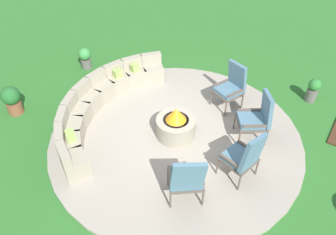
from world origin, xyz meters
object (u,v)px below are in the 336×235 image
(lounge_chair_front_right, at_px, (244,156))
(potted_plant_2, at_px, (313,89))
(curved_stone_bench, at_px, (101,103))
(lounge_chair_back_left, at_px, (257,117))
(potted_plant_0, at_px, (85,57))
(lounge_chair_front_left, at_px, (186,178))
(fire_pit, at_px, (176,125))
(potted_plant_3, at_px, (12,99))
(lounge_chair_back_right, at_px, (231,85))

(lounge_chair_front_right, bearing_deg, potted_plant_2, 5.90)
(curved_stone_bench, relative_size, potted_plant_2, 6.63)
(lounge_chair_back_left, xyz_separation_m, potted_plant_0, (0.09, 5.05, -0.29))
(lounge_chair_front_left, bearing_deg, lounge_chair_front_right, 20.44)
(fire_pit, distance_m, curved_stone_bench, 1.85)
(curved_stone_bench, distance_m, lounge_chair_front_left, 3.03)
(potted_plant_0, xyz_separation_m, potted_plant_3, (-2.38, -0.03, 0.06))
(lounge_chair_front_left, height_order, lounge_chair_back_left, lounge_chair_back_left)
(curved_stone_bench, distance_m, lounge_chair_back_left, 3.48)
(lounge_chair_front_right, height_order, lounge_chair_back_right, lounge_chair_front_right)
(lounge_chair_front_right, bearing_deg, lounge_chair_back_right, 44.66)
(fire_pit, relative_size, lounge_chair_back_right, 0.76)
(lounge_chair_front_left, height_order, lounge_chair_back_right, lounge_chair_front_left)
(lounge_chair_back_left, relative_size, potted_plant_3, 1.59)
(potted_plant_2, bearing_deg, potted_plant_0, 109.17)
(fire_pit, bearing_deg, potted_plant_2, -35.13)
(curved_stone_bench, distance_m, potted_plant_2, 5.10)
(lounge_chair_back_right, bearing_deg, potted_plant_0, 30.48)
(lounge_chair_front_left, bearing_deg, potted_plant_0, 115.39)
(fire_pit, bearing_deg, lounge_chair_front_left, -141.34)
(curved_stone_bench, bearing_deg, lounge_chair_back_left, -69.51)
(lounge_chair_back_right, distance_m, potted_plant_3, 5.09)
(lounge_chair_front_right, relative_size, potted_plant_3, 1.60)
(lounge_chair_front_right, xyz_separation_m, potted_plant_2, (3.25, -0.44, -0.30))
(lounge_chair_back_right, distance_m, potted_plant_2, 2.10)
(lounge_chair_back_left, relative_size, lounge_chair_back_right, 1.01)
(lounge_chair_front_right, xyz_separation_m, potted_plant_0, (1.26, 5.27, -0.29))
(lounge_chair_back_left, distance_m, potted_plant_0, 5.06)
(lounge_chair_front_left, xyz_separation_m, lounge_chair_back_right, (2.89, 0.54, -0.01))
(potted_plant_3, bearing_deg, fire_pit, -68.62)
(curved_stone_bench, height_order, lounge_chair_front_left, lounge_chair_front_left)
(curved_stone_bench, bearing_deg, fire_pit, -79.46)
(curved_stone_bench, relative_size, lounge_chair_front_left, 3.59)
(lounge_chair_front_left, distance_m, lounge_chair_front_right, 1.17)
(lounge_chair_front_right, xyz_separation_m, lounge_chair_back_left, (1.17, 0.22, -0.00))
(potted_plant_2, bearing_deg, lounge_chair_back_left, 162.53)
(fire_pit, distance_m, potted_plant_0, 3.76)
(potted_plant_3, bearing_deg, potted_plant_2, -52.47)
(fire_pit, distance_m, lounge_chair_front_left, 1.69)
(potted_plant_2, height_order, potted_plant_3, potted_plant_3)
(lounge_chair_back_left, xyz_separation_m, potted_plant_2, (2.08, -0.65, -0.30))
(potted_plant_2, bearing_deg, potted_plant_3, 127.53)
(potted_plant_0, height_order, potted_plant_2, potted_plant_2)
(lounge_chair_front_left, bearing_deg, fire_pit, 89.95)
(fire_pit, distance_m, lounge_chair_back_left, 1.70)
(lounge_chair_back_right, xyz_separation_m, potted_plant_3, (-3.00, 4.11, -0.23))
(fire_pit, relative_size, curved_stone_bench, 0.21)
(fire_pit, xyz_separation_m, lounge_chair_front_left, (-1.30, -1.04, 0.30))
(lounge_chair_back_right, xyz_separation_m, potted_plant_0, (-0.62, 4.13, -0.29))
(lounge_chair_back_right, bearing_deg, potted_plant_3, 58.08)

